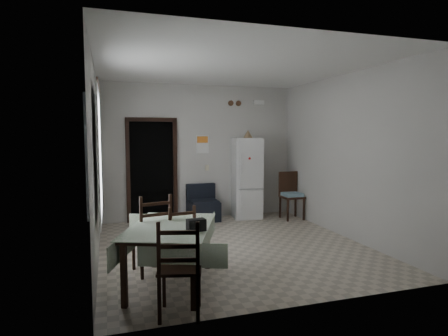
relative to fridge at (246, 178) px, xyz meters
name	(u,v)px	position (x,y,z in m)	size (l,w,h in m)	color
ground	(233,246)	(-0.96, -1.93, -0.88)	(4.50, 4.50, 0.00)	#B7AA95
ceiling	(233,67)	(-0.96, -1.93, 2.02)	(4.20, 4.50, 0.02)	white
wall_back	(200,152)	(-0.96, 0.32, 0.57)	(4.20, 0.02, 2.90)	beige
wall_front	(303,172)	(-0.96, -4.18, 0.57)	(4.20, 0.02, 2.90)	beige
wall_left	(96,161)	(-3.06, -1.93, 0.57)	(0.02, 4.50, 2.90)	beige
wall_right	(345,156)	(1.14, -1.93, 0.57)	(0.02, 4.50, 2.90)	beige
doorway	(151,170)	(-2.01, 0.52, 0.18)	(1.06, 0.52, 2.22)	black
window_recess	(91,155)	(-3.11, -2.13, 0.67)	(0.10, 1.20, 1.60)	silver
curtain	(100,155)	(-3.00, -2.13, 0.67)	(0.02, 1.45, 1.85)	silver
curtain_rod	(98,86)	(-2.99, -2.13, 1.62)	(0.02, 0.02, 1.60)	black
calendar	(202,144)	(-0.91, 0.31, 0.74)	(0.28, 0.02, 0.40)	white
calendar_image	(202,140)	(-0.91, 0.30, 0.84)	(0.24, 0.01, 0.14)	orange
light_switch	(207,168)	(-0.81, 0.31, 0.22)	(0.08, 0.02, 0.12)	beige
vent_left	(231,103)	(-0.26, 0.30, 1.64)	(0.12, 0.12, 0.03)	#533421
vent_right	(238,103)	(-0.08, 0.30, 1.64)	(0.12, 0.12, 0.03)	#533421
emergency_light	(259,102)	(0.39, 0.28, 1.67)	(0.25, 0.07, 0.09)	white
fridge	(246,178)	(0.00, 0.00, 0.00)	(0.57, 0.57, 1.76)	white
tan_cone	(248,134)	(0.05, 0.04, 0.96)	(0.21, 0.21, 0.17)	tan
navy_seat	(203,203)	(-0.98, 0.00, -0.50)	(0.63, 0.61, 0.77)	black
corner_chair	(292,196)	(0.90, -0.43, -0.37)	(0.44, 0.44, 1.02)	black
dining_table	(171,256)	(-2.19, -3.22, -0.51)	(0.94, 1.43, 0.74)	#B2C4A8
black_bag	(196,225)	(-1.95, -3.55, -0.07)	(0.21, 0.12, 0.13)	black
dining_chair_far_left	(152,233)	(-2.36, -2.69, -0.35)	(0.46, 0.46, 1.06)	black
dining_chair_far_right	(179,238)	(-2.01, -2.74, -0.43)	(0.39, 0.39, 0.91)	black
dining_chair_near_head	(180,267)	(-2.23, -3.99, -0.37)	(0.43, 0.43, 1.01)	black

